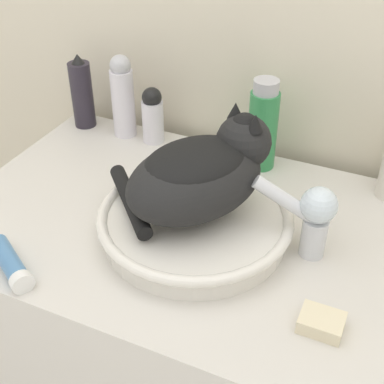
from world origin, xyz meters
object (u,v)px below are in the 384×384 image
faucet (312,215)px  deodorant_stick (153,115)px  cat (201,172)px  shampoo_bottle_tall (263,126)px  hairspray_can_black (82,93)px  lotion_bottle_white (123,96)px  cream_tube (11,264)px  soap_bar (321,323)px

faucet → deodorant_stick: (-0.43, 0.24, -0.02)m
cat → deodorant_stick: (-0.23, 0.26, -0.07)m
deodorant_stick → shampoo_bottle_tall: 0.26m
faucet → hairspray_can_black: 0.66m
lotion_bottle_white → cream_tube: lotion_bottle_white is taller
faucet → cream_tube: (-0.44, -0.25, -0.07)m
cat → faucet: cat is taller
lotion_bottle_white → faucet: bearing=-25.4°
deodorant_stick → shampoo_bottle_tall: (0.26, 0.00, 0.03)m
faucet → cream_tube: 0.51m
faucet → shampoo_bottle_tall: (-0.17, 0.24, 0.01)m
faucet → hairspray_can_black: bearing=-31.4°
hairspray_can_black → soap_bar: (0.68, -0.40, -0.07)m
faucet → deodorant_stick: size_ratio=1.09×
faucet → shampoo_bottle_tall: 0.29m
cat → lotion_bottle_white: cat is taller
hairspray_can_black → soap_bar: hairspray_can_black is taller
shampoo_bottle_tall → hairspray_can_black: shampoo_bottle_tall is taller
hairspray_can_black → cream_tube: 0.52m
deodorant_stick → soap_bar: size_ratio=2.04×
shampoo_bottle_tall → hairspray_can_black: 0.45m
cat → cream_tube: 0.35m
faucet → cream_tube: bearing=19.4°
hairspray_can_black → cat: bearing=-31.9°
cat → faucet: size_ratio=2.25×
cat → deodorant_stick: 0.36m
cream_tube → shampoo_bottle_tall: bearing=60.8°
deodorant_stick → hairspray_can_black: (-0.19, 0.00, 0.02)m
hairspray_can_black → cream_tube: (0.18, -0.49, -0.07)m
cream_tube → cat: bearing=42.4°
lotion_bottle_white → shampoo_bottle_tall: bearing=0.0°
lotion_bottle_white → deodorant_stick: (0.08, -0.00, -0.03)m
lotion_bottle_white → soap_bar: lotion_bottle_white is taller
faucet → soap_bar: faucet is taller
deodorant_stick → soap_bar: 0.63m
lotion_bottle_white → cat: bearing=-40.4°
shampoo_bottle_tall → cream_tube: 0.57m
cat → lotion_bottle_white: bearing=81.7°
deodorant_stick → cream_tube: (-0.01, -0.49, -0.05)m
shampoo_bottle_tall → faucet: bearing=-55.3°
lotion_bottle_white → hairspray_can_black: (-0.11, 0.00, -0.01)m
cat → soap_bar: (0.25, -0.13, -0.12)m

